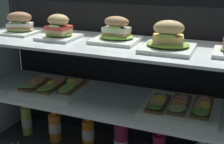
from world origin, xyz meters
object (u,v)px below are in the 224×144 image
at_px(juice_bottle_back_center, 27,120).
at_px(juice_bottle_front_right_end, 55,127).
at_px(plated_roll_sandwich_center, 168,40).
at_px(open_sandwich_tray_center, 180,106).
at_px(open_sandwich_tray_near_right_corner, 54,86).
at_px(plated_roll_sandwich_far_right, 20,25).
at_px(juice_bottle_front_fourth, 88,132).
at_px(juice_bottle_back_left, 121,141).
at_px(plated_roll_sandwich_right_of_center, 59,29).
at_px(plated_roll_sandwich_near_right_corner, 116,33).

xyz_separation_m(juice_bottle_back_center, juice_bottle_front_right_end, (0.20, -0.00, -0.00)).
relative_size(plated_roll_sandwich_center, open_sandwich_tray_center, 0.62).
bearing_deg(juice_bottle_front_right_end, open_sandwich_tray_near_right_corner, -45.35).
bearing_deg(open_sandwich_tray_near_right_corner, plated_roll_sandwich_far_right, 172.81).
xyz_separation_m(plated_roll_sandwich_center, juice_bottle_front_right_end, (-0.63, 0.08, -0.57)).
xyz_separation_m(juice_bottle_front_right_end, juice_bottle_front_fourth, (0.20, 0.02, -0.00)).
height_order(open_sandwich_tray_center, juice_bottle_back_center, open_sandwich_tray_center).
distance_m(open_sandwich_tray_center, juice_bottle_back_center, 0.93).
distance_m(plated_roll_sandwich_center, juice_bottle_back_left, 0.61).
height_order(plated_roll_sandwich_right_of_center, plated_roll_sandwich_near_right_corner, plated_roll_sandwich_right_of_center).
bearing_deg(plated_roll_sandwich_right_of_center, plated_roll_sandwich_far_right, 169.85).
relative_size(plated_roll_sandwich_far_right, plated_roll_sandwich_center, 0.94).
relative_size(plated_roll_sandwich_far_right, juice_bottle_back_left, 0.82).
bearing_deg(juice_bottle_front_fourth, plated_roll_sandwich_right_of_center, -146.24).
height_order(juice_bottle_front_right_end, juice_bottle_front_fourth, juice_bottle_front_fourth).
bearing_deg(plated_roll_sandwich_far_right, juice_bottle_back_left, -0.28).
xyz_separation_m(plated_roll_sandwich_near_right_corner, juice_bottle_back_left, (0.03, -0.00, -0.56)).
distance_m(plated_roll_sandwich_center, open_sandwich_tray_center, 0.32).
bearing_deg(open_sandwich_tray_center, juice_bottle_front_right_end, 177.82).
bearing_deg(plated_roll_sandwich_center, plated_roll_sandwich_right_of_center, 177.68).
bearing_deg(plated_roll_sandwich_far_right, open_sandwich_tray_center, -1.30).
distance_m(plated_roll_sandwich_near_right_corner, juice_bottle_front_right_end, 0.68).
distance_m(plated_roll_sandwich_near_right_corner, open_sandwich_tray_center, 0.44).
height_order(plated_roll_sandwich_center, open_sandwich_tray_near_right_corner, plated_roll_sandwich_center).
relative_size(plated_roll_sandwich_center, juice_bottle_back_left, 0.88).
xyz_separation_m(juice_bottle_front_right_end, juice_bottle_back_left, (0.41, -0.01, 0.01)).
bearing_deg(juice_bottle_front_right_end, plated_roll_sandwich_center, -6.89).
bearing_deg(juice_bottle_front_right_end, juice_bottle_back_center, 179.74).
height_order(plated_roll_sandwich_near_right_corner, plated_roll_sandwich_center, plated_roll_sandwich_center).
height_order(plated_roll_sandwich_far_right, plated_roll_sandwich_right_of_center, plated_roll_sandwich_right_of_center).
height_order(open_sandwich_tray_near_right_corner, juice_bottle_front_right_end, open_sandwich_tray_near_right_corner).
bearing_deg(plated_roll_sandwich_center, open_sandwich_tray_center, 37.94).
height_order(plated_roll_sandwich_far_right, plated_roll_sandwich_center, plated_roll_sandwich_center).
bearing_deg(open_sandwich_tray_center, juice_bottle_back_left, 176.66).
height_order(open_sandwich_tray_near_right_corner, juice_bottle_back_left, open_sandwich_tray_near_right_corner).
xyz_separation_m(plated_roll_sandwich_far_right, juice_bottle_front_right_end, (0.17, 0.01, -0.57)).
bearing_deg(open_sandwich_tray_near_right_corner, open_sandwich_tray_center, 0.51).
bearing_deg(juice_bottle_back_center, juice_bottle_front_right_end, -0.26).
bearing_deg(plated_roll_sandwich_center, juice_bottle_front_right_end, 173.11).
bearing_deg(plated_roll_sandwich_near_right_corner, plated_roll_sandwich_far_right, -179.88).
xyz_separation_m(plated_roll_sandwich_near_right_corner, juice_bottle_front_right_end, (-0.38, 0.01, -0.57)).
height_order(plated_roll_sandwich_far_right, open_sandwich_tray_near_right_corner, plated_roll_sandwich_far_right).
bearing_deg(juice_bottle_back_center, juice_bottle_back_left, -1.00).
relative_size(plated_roll_sandwich_far_right, juice_bottle_front_fourth, 0.88).
relative_size(open_sandwich_tray_center, juice_bottle_front_right_end, 1.66).
xyz_separation_m(plated_roll_sandwich_right_of_center, plated_roll_sandwich_near_right_corner, (0.28, 0.05, -0.01)).
xyz_separation_m(plated_roll_sandwich_right_of_center, juice_bottle_back_center, (-0.29, 0.06, -0.57)).
bearing_deg(plated_roll_sandwich_far_right, open_sandwich_tray_near_right_corner, -7.19).
bearing_deg(juice_bottle_back_center, plated_roll_sandwich_far_right, -16.58).
bearing_deg(plated_roll_sandwich_near_right_corner, plated_roll_sandwich_right_of_center, -170.04).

